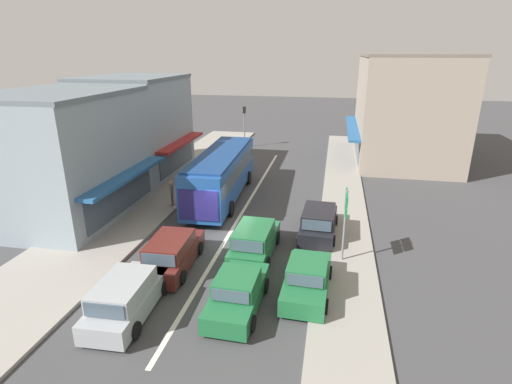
{
  "coord_description": "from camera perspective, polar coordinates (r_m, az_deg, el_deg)",
  "views": [
    {
      "loc": [
        5.28,
        -19.11,
        9.51
      ],
      "look_at": [
        0.76,
        3.89,
        1.2
      ],
      "focal_mm": 28.0,
      "sensor_mm": 36.0,
      "label": 1
    }
  ],
  "objects": [
    {
      "name": "parked_sedan_kerb_front",
      "position": [
        16.92,
        7.32,
        -12.2
      ],
      "size": [
        2.02,
        4.26,
        1.47
      ],
      "color": "#1E6638",
      "rests_on": "ground"
    },
    {
      "name": "wagon_behind_bus_near",
      "position": [
        18.93,
        -11.9,
        -8.53
      ],
      "size": [
        2.08,
        4.57,
        1.58
      ],
      "color": "#561E19",
      "rests_on": "ground"
    },
    {
      "name": "building_right_far",
      "position": [
        39.29,
        20.52,
        11.19
      ],
      "size": [
        9.14,
        13.91,
        9.28
      ],
      "color": "gray",
      "rests_on": "ground"
    },
    {
      "name": "shopfront_mid_block",
      "position": [
        33.55,
        -16.71,
        9.0
      ],
      "size": [
        7.55,
        8.31,
        7.71
      ],
      "color": "#84939E",
      "rests_on": "ground"
    },
    {
      "name": "shopfront_corner_near",
      "position": [
        26.03,
        -25.78,
        4.67
      ],
      "size": [
        7.93,
        9.16,
        7.41
      ],
      "color": "#84939E",
      "rests_on": "ground"
    },
    {
      "name": "pedestrian_browsing_midblock",
      "position": [
        25.89,
        -11.95,
        0.05
      ],
      "size": [
        0.35,
        0.52,
        1.63
      ],
      "color": "#4C4742",
      "rests_on": "sidewalk_left"
    },
    {
      "name": "pedestrian_with_handbag_near",
      "position": [
        35.5,
        -5.71,
        5.67
      ],
      "size": [
        0.51,
        0.59,
        1.63
      ],
      "color": "#4C4742",
      "rests_on": "sidewalk_left"
    },
    {
      "name": "kerb_right",
      "position": [
        26.85,
        12.37,
        -1.56
      ],
      "size": [
        2.8,
        44.0,
        0.12
      ],
      "primitive_type": "cube",
      "color": "gray",
      "rests_on": "ground"
    },
    {
      "name": "parked_wagon_kerb_second",
      "position": [
        21.92,
        8.94,
        -4.31
      ],
      "size": [
        2.07,
        4.57,
        1.58
      ],
      "color": "black",
      "rests_on": "ground"
    },
    {
      "name": "sidewalk_left",
      "position": [
        29.42,
        -13.78,
        0.23
      ],
      "size": [
        5.2,
        44.0,
        0.14
      ],
      "primitive_type": "cube",
      "color": "gray",
      "rests_on": "ground"
    },
    {
      "name": "directional_road_sign",
      "position": [
        18.63,
        12.72,
        -2.42
      ],
      "size": [
        0.1,
        1.4,
        3.6
      ],
      "color": "gray",
      "rests_on": "ground"
    },
    {
      "name": "wagon_queue_far_back",
      "position": [
        16.31,
        -17.98,
        -14.08
      ],
      "size": [
        2.07,
        4.56,
        1.58
      ],
      "color": "#9EA3A8",
      "rests_on": "ground"
    },
    {
      "name": "traffic_light_downstreet",
      "position": [
        41.52,
        -1.68,
        10.29
      ],
      "size": [
        0.33,
        0.24,
        4.2
      ],
      "color": "gray",
      "rests_on": "ground"
    },
    {
      "name": "sedan_adjacent_lane_trail",
      "position": [
        15.95,
        -2.66,
        -14.21
      ],
      "size": [
        1.96,
        4.23,
        1.47
      ],
      "color": "#1E6638",
      "rests_on": "ground"
    },
    {
      "name": "ground_plane",
      "position": [
        21.99,
        -3.92,
        -6.15
      ],
      "size": [
        140.0,
        140.0,
        0.0
      ],
      "primitive_type": "plane",
      "color": "#3F3F42"
    },
    {
      "name": "city_bus",
      "position": [
        26.79,
        -4.96,
        2.9
      ],
      "size": [
        3.04,
        10.94,
        3.23
      ],
      "color": "#1E4C99",
      "rests_on": "ground"
    },
    {
      "name": "wagon_behind_bus_mid",
      "position": [
        19.61,
        -0.21,
        -7.03
      ],
      "size": [
        2.03,
        4.54,
        1.58
      ],
      "color": "#1E6638",
      "rests_on": "ground"
    },
    {
      "name": "lane_centre_line",
      "position": [
        25.54,
        -1.62,
        -2.34
      ],
      "size": [
        0.2,
        28.0,
        0.01
      ],
      "primitive_type": "cube",
      "color": "silver",
      "rests_on": "ground"
    }
  ]
}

